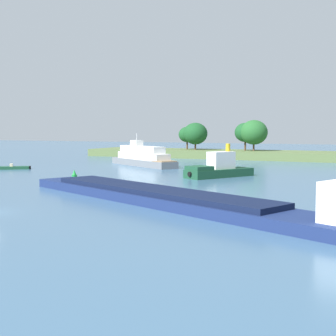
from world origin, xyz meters
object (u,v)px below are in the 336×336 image
at_px(cargo_barge, 171,197).
at_px(channel_buoy_green, 74,178).
at_px(tugboat, 218,169).
at_px(small_motorboat, 14,168).
at_px(white_riverboat, 143,157).

distance_m(cargo_barge, channel_buoy_green, 22.03).
xyz_separation_m(tugboat, channel_buoy_green, (-14.71, -16.21, -0.47)).
height_order(tugboat, channel_buoy_green, tugboat).
relative_size(small_motorboat, channel_buoy_green, 2.81).
height_order(small_motorboat, cargo_barge, cargo_barge).
distance_m(small_motorboat, channel_buoy_green, 27.46).
xyz_separation_m(small_motorboat, white_riverboat, (17.56, 16.74, 1.42)).
xyz_separation_m(small_motorboat, cargo_barge, (42.43, -25.47, 0.52)).
bearing_deg(small_motorboat, cargo_barge, -30.98).
bearing_deg(white_riverboat, tugboat, -35.89).
bearing_deg(cargo_barge, channel_buoy_green, 149.67).
bearing_deg(small_motorboat, white_riverboat, 43.62).
distance_m(tugboat, channel_buoy_green, 21.89).
distance_m(small_motorboat, white_riverboat, 24.31).
bearing_deg(tugboat, small_motorboat, -177.20).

